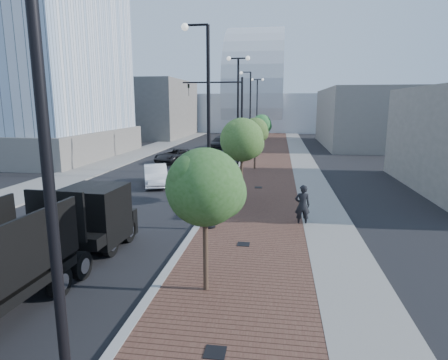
# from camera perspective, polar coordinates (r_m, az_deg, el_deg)

# --- Properties ---
(sidewalk) EXTENTS (7.00, 140.00, 0.12)m
(sidewalk) POSITION_cam_1_polar(r_m,az_deg,el_deg) (47.04, 8.00, 4.22)
(sidewalk) COLOR #4C2D23
(sidewalk) RESTS_ON ground
(concrete_strip) EXTENTS (2.40, 140.00, 0.13)m
(concrete_strip) POSITION_cam_1_polar(r_m,az_deg,el_deg) (47.10, 11.29, 4.13)
(concrete_strip) COLOR slate
(concrete_strip) RESTS_ON ground
(curb) EXTENTS (0.30, 140.00, 0.14)m
(curb) POSITION_cam_1_polar(r_m,az_deg,el_deg) (47.18, 3.74, 4.34)
(curb) COLOR gray
(curb) RESTS_ON ground
(west_sidewalk) EXTENTS (4.00, 140.00, 0.12)m
(west_sidewalk) POSITION_cam_1_polar(r_m,az_deg,el_deg) (49.92, -11.35, 4.52)
(west_sidewalk) COLOR slate
(west_sidewalk) RESTS_ON ground
(dump_truck) EXTENTS (2.78, 13.39, 2.99)m
(dump_truck) POSITION_cam_1_polar(r_m,az_deg,el_deg) (13.49, -25.93, -9.46)
(dump_truck) COLOR black
(dump_truck) RESTS_ON ground
(white_sedan) EXTENTS (3.12, 4.81, 1.50)m
(white_sedan) POSITION_cam_1_polar(r_m,az_deg,el_deg) (27.86, -10.31, 0.73)
(white_sedan) COLOR silver
(white_sedan) RESTS_ON ground
(dark_car_mid) EXTENTS (3.92, 5.62, 1.42)m
(dark_car_mid) POSITION_cam_1_polar(r_m,az_deg,el_deg) (38.58, -7.42, 3.68)
(dark_car_mid) COLOR black
(dark_car_mid) RESTS_ON ground
(dark_car_far) EXTENTS (2.56, 5.30, 1.49)m
(dark_car_far) POSITION_cam_1_polar(r_m,az_deg,el_deg) (51.09, -0.64, 5.66)
(dark_car_far) COLOR black
(dark_car_far) RESTS_ON ground
(pedestrian) EXTENTS (0.79, 0.56, 2.03)m
(pedestrian) POSITION_cam_1_polar(r_m,az_deg,el_deg) (18.59, 11.77, -3.78)
(pedestrian) COLOR black
(pedestrian) RESTS_ON ground
(streetlight_0) EXTENTS (1.72, 0.56, 9.28)m
(streetlight_0) POSITION_cam_1_polar(r_m,az_deg,el_deg) (5.72, -25.07, 0.58)
(streetlight_0) COLOR black
(streetlight_0) RESTS_ON ground
(streetlight_1) EXTENTS (1.44, 0.56, 9.21)m
(streetlight_1) POSITION_cam_1_polar(r_m,az_deg,el_deg) (17.06, -2.69, 6.47)
(streetlight_1) COLOR black
(streetlight_1) RESTS_ON ground
(streetlight_2) EXTENTS (1.72, 0.56, 9.28)m
(streetlight_2) POSITION_cam_1_polar(r_m,az_deg,el_deg) (28.87, 2.12, 9.41)
(streetlight_2) COLOR black
(streetlight_2) RESTS_ON ground
(streetlight_3) EXTENTS (1.44, 0.56, 9.21)m
(streetlight_3) POSITION_cam_1_polar(r_m,az_deg,el_deg) (40.84, 3.81, 9.28)
(streetlight_3) COLOR black
(streetlight_3) RESTS_ON ground
(streetlight_4) EXTENTS (1.72, 0.56, 9.28)m
(streetlight_4) POSITION_cam_1_polar(r_m,az_deg,el_deg) (52.79, 5.00, 10.23)
(streetlight_4) COLOR black
(streetlight_4) RESTS_ON ground
(traffic_mast) EXTENTS (5.09, 0.20, 8.00)m
(traffic_mast) POSITION_cam_1_polar(r_m,az_deg,el_deg) (31.95, 1.09, 9.89)
(traffic_mast) COLOR black
(traffic_mast) RESTS_ON ground
(tree_0) EXTENTS (2.39, 2.34, 4.56)m
(tree_0) POSITION_cam_1_polar(r_m,az_deg,el_deg) (11.17, -2.65, -1.11)
(tree_0) COLOR #382619
(tree_0) RESTS_ON ground
(tree_1) EXTENTS (2.55, 2.53, 5.06)m
(tree_1) POSITION_cam_1_polar(r_m,az_deg,el_deg) (21.90, 2.84, 6.07)
(tree_1) COLOR #382619
(tree_1) RESTS_ON ground
(tree_2) EXTENTS (2.33, 2.27, 4.67)m
(tree_2) POSITION_cam_1_polar(r_m,az_deg,el_deg) (33.85, 4.81, 7.46)
(tree_2) COLOR #382619
(tree_2) RESTS_ON ground
(tree_3) EXTENTS (2.36, 2.31, 4.65)m
(tree_3) POSITION_cam_1_polar(r_m,az_deg,el_deg) (45.82, 5.76, 8.39)
(tree_3) COLOR #382619
(tree_3) RESTS_ON ground
(tower_podium) EXTENTS (19.00, 19.00, 3.00)m
(tower_podium) POSITION_cam_1_polar(r_m,az_deg,el_deg) (47.79, -27.30, 4.93)
(tower_podium) COLOR slate
(tower_podium) RESTS_ON ground
(convention_center) EXTENTS (50.00, 30.00, 50.00)m
(convention_center) POSITION_cam_1_polar(r_m,az_deg,el_deg) (91.87, 4.84, 11.42)
(convention_center) COLOR #B4B9BF
(convention_center) RESTS_ON ground
(commercial_block_nw) EXTENTS (14.00, 20.00, 10.00)m
(commercial_block_nw) POSITION_cam_1_polar(r_m,az_deg,el_deg) (70.79, -11.46, 10.47)
(commercial_block_nw) COLOR #605C56
(commercial_block_nw) RESTS_ON ground
(commercial_block_ne) EXTENTS (12.00, 22.00, 8.00)m
(commercial_block_ne) POSITION_cam_1_polar(r_m,az_deg,el_deg) (58.03, 20.78, 8.84)
(commercial_block_ne) COLOR slate
(commercial_block_ne) RESTS_ON ground
(utility_cover_0) EXTENTS (0.50, 0.50, 0.02)m
(utility_cover_0) POSITION_cam_1_polar(r_m,az_deg,el_deg) (9.63, -1.36, -24.60)
(utility_cover_0) COLOR black
(utility_cover_0) RESTS_ON sidewalk
(utility_cover_1) EXTENTS (0.50, 0.50, 0.02)m
(utility_cover_1) POSITION_cam_1_polar(r_m,az_deg,el_deg) (15.79, 2.97, -9.66)
(utility_cover_1) COLOR black
(utility_cover_1) RESTS_ON sidewalk
(utility_cover_2) EXTENTS (0.50, 0.50, 0.02)m
(utility_cover_2) POSITION_cam_1_polar(r_m,az_deg,el_deg) (26.33, 5.23, -1.12)
(utility_cover_2) COLOR black
(utility_cover_2) RESTS_ON sidewalk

